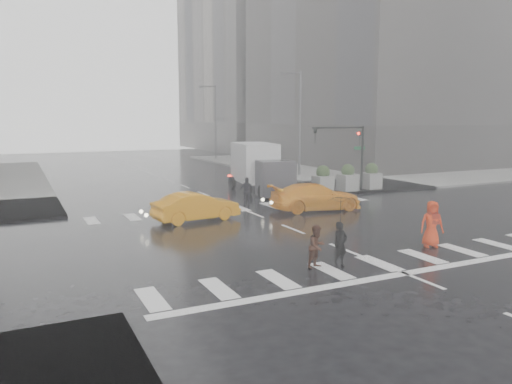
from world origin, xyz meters
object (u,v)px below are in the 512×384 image
taxi_mid (196,207)px  pedestrian_brown (317,247)px  box_truck (260,167)px  pedestrian_orange (432,224)px  traffic_signal_pole (350,145)px

taxi_mid → pedestrian_brown: bearing=179.1°
box_truck → taxi_mid: bearing=-124.5°
pedestrian_brown → box_truck: 17.43m
taxi_mid → box_truck: (7.01, 7.15, 1.06)m
taxi_mid → box_truck: bearing=-52.2°
pedestrian_brown → pedestrian_orange: bearing=-14.1°
taxi_mid → box_truck: box_truck is taller
box_truck → pedestrian_brown: bearing=-99.9°
pedestrian_orange → box_truck: size_ratio=0.29×
traffic_signal_pole → taxi_mid: traffic_signal_pole is taller
traffic_signal_pole → box_truck: size_ratio=0.72×
pedestrian_orange → box_truck: 16.00m
traffic_signal_pole → pedestrian_orange: traffic_signal_pole is taller
pedestrian_orange → box_truck: bearing=115.7°
pedestrian_brown → box_truck: size_ratio=0.23×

